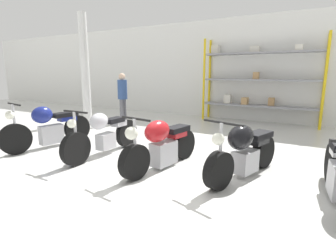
{
  "coord_description": "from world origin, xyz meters",
  "views": [
    {
      "loc": [
        2.42,
        -3.8,
        1.69
      ],
      "look_at": [
        0.0,
        0.4,
        0.7
      ],
      "focal_mm": 28.0,
      "sensor_mm": 36.0,
      "label": 1
    }
  ],
  "objects_px": {
    "motorcycle_silver": "(104,134)",
    "motorcycle_black": "(244,151)",
    "person_browsing": "(123,94)",
    "shelving_rack": "(257,79)",
    "motorcycle_red": "(161,144)",
    "motorcycle_blue": "(49,127)"
  },
  "relations": [
    {
      "from": "motorcycle_silver",
      "to": "motorcycle_black",
      "type": "height_order",
      "value": "motorcycle_silver"
    },
    {
      "from": "motorcycle_silver",
      "to": "person_browsing",
      "type": "xyz_separation_m",
      "value": [
        -1.97,
        3.02,
        0.54
      ]
    },
    {
      "from": "shelving_rack",
      "to": "person_browsing",
      "type": "relative_size",
      "value": 2.3
    },
    {
      "from": "shelving_rack",
      "to": "person_browsing",
      "type": "distance_m",
      "value": 4.55
    },
    {
      "from": "shelving_rack",
      "to": "motorcycle_red",
      "type": "xyz_separation_m",
      "value": [
        -0.47,
        -5.4,
        -1.04
      ]
    },
    {
      "from": "motorcycle_red",
      "to": "motorcycle_black",
      "type": "height_order",
      "value": "motorcycle_black"
    },
    {
      "from": "motorcycle_red",
      "to": "person_browsing",
      "type": "distance_m",
      "value": 4.63
    },
    {
      "from": "motorcycle_silver",
      "to": "motorcycle_black",
      "type": "distance_m",
      "value": 2.83
    },
    {
      "from": "motorcycle_blue",
      "to": "motorcycle_silver",
      "type": "height_order",
      "value": "motorcycle_blue"
    },
    {
      "from": "motorcycle_blue",
      "to": "motorcycle_red",
      "type": "height_order",
      "value": "motorcycle_blue"
    },
    {
      "from": "motorcycle_silver",
      "to": "motorcycle_blue",
      "type": "bearing_deg",
      "value": -83.09
    },
    {
      "from": "motorcycle_red",
      "to": "person_browsing",
      "type": "height_order",
      "value": "person_browsing"
    },
    {
      "from": "shelving_rack",
      "to": "motorcycle_black",
      "type": "bearing_deg",
      "value": -79.92
    },
    {
      "from": "motorcycle_blue",
      "to": "motorcycle_red",
      "type": "bearing_deg",
      "value": 102.53
    },
    {
      "from": "motorcycle_red",
      "to": "motorcycle_silver",
      "type": "bearing_deg",
      "value": -83.72
    },
    {
      "from": "motorcycle_blue",
      "to": "person_browsing",
      "type": "distance_m",
      "value": 3.28
    },
    {
      "from": "motorcycle_red",
      "to": "motorcycle_black",
      "type": "distance_m",
      "value": 1.41
    },
    {
      "from": "person_browsing",
      "to": "motorcycle_red",
      "type": "bearing_deg",
      "value": 128.64
    },
    {
      "from": "motorcycle_black",
      "to": "shelving_rack",
      "type": "bearing_deg",
      "value": -153.3
    },
    {
      "from": "shelving_rack",
      "to": "motorcycle_red",
      "type": "relative_size",
      "value": 1.98
    },
    {
      "from": "motorcycle_silver",
      "to": "motorcycle_red",
      "type": "relative_size",
      "value": 1.09
    },
    {
      "from": "motorcycle_blue",
      "to": "motorcycle_silver",
      "type": "distance_m",
      "value": 1.51
    }
  ]
}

